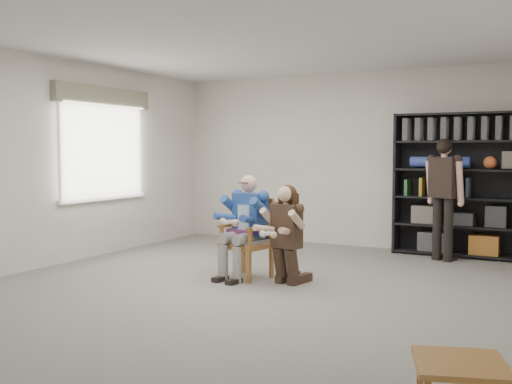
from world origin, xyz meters
The scene contains 8 objects.
room_shell centered at (0.00, 0.00, 1.40)m, with size 6.00×7.00×2.80m, color beige, non-canonical shape.
floor centered at (0.00, 0.00, 0.00)m, with size 6.00×7.00×0.01m, color slate.
window_left centered at (-2.95, 1.00, 1.63)m, with size 0.16×2.00×1.75m, color silver, non-canonical shape.
armchair centered at (-0.30, 0.54, 0.49)m, with size 0.56×0.55×0.97m, color #9F6B2D, non-canonical shape.
seated_man centered at (-0.30, 0.54, 0.63)m, with size 0.55×0.76×1.27m, color #2A4B94, non-canonical shape.
kneeling_woman centered at (0.28, 0.42, 0.58)m, with size 0.49×0.78×1.16m, color #38261F, non-canonical shape.
bookshelf centered at (1.70, 3.28, 1.05)m, with size 1.80×0.38×2.10m, color black, non-canonical shape.
standing_man centered at (1.60, 2.82, 0.86)m, with size 0.53×0.29×1.71m, color black, non-canonical shape.
Camera 1 is at (3.17, -5.79, 1.56)m, focal length 42.00 mm.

